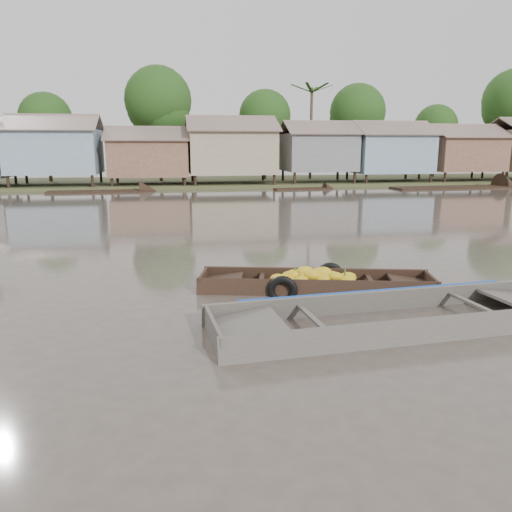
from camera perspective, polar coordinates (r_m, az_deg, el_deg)
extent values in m
plane|color=#473E36|center=(10.58, 2.74, -4.77)|extent=(120.00, 120.00, 0.00)
cube|color=#384723|center=(43.03, -6.72, 8.25)|extent=(120.00, 12.00, 0.50)
cube|color=#7691A3|center=(40.24, -21.93, 11.01)|extent=(6.20, 5.20, 3.20)
cube|color=brown|center=(38.90, -22.62, 13.97)|extent=(6.60, 3.02, 1.28)
cube|color=brown|center=(41.64, -21.76, 13.88)|extent=(6.60, 3.02, 1.28)
cube|color=brown|center=(39.41, -12.15, 10.88)|extent=(5.80, 4.60, 2.70)
cube|color=brown|center=(38.17, -12.36, 13.53)|extent=(6.20, 2.67, 1.14)
cube|color=brown|center=(40.65, -12.20, 13.46)|extent=(6.20, 2.67, 1.14)
cube|color=gray|center=(39.64, -2.86, 11.80)|extent=(6.50, 5.30, 3.30)
cube|color=brown|center=(38.25, -2.63, 14.92)|extent=(6.90, 3.08, 1.31)
cube|color=brown|center=(41.09, -3.13, 14.75)|extent=(6.90, 3.08, 1.31)
cube|color=slate|center=(41.06, 7.10, 11.68)|extent=(5.40, 4.70, 2.90)
cube|color=brown|center=(39.87, 7.71, 14.37)|extent=(5.80, 2.73, 1.17)
cube|color=brown|center=(42.30, 6.66, 14.28)|extent=(5.80, 2.73, 1.17)
cube|color=#7691A3|center=(43.16, 14.90, 11.26)|extent=(6.00, 5.00, 3.10)
cube|color=brown|center=(41.94, 15.83, 13.92)|extent=(6.40, 2.90, 1.24)
cube|color=brown|center=(44.41, 14.32, 13.90)|extent=(6.40, 2.90, 1.24)
cube|color=brown|center=(46.20, 22.40, 10.75)|extent=(5.70, 4.90, 2.80)
cube|color=brown|center=(45.09, 23.49, 12.99)|extent=(6.10, 2.85, 1.21)
cube|color=brown|center=(47.34, 21.73, 13.07)|extent=(6.10, 2.85, 1.21)
cylinder|color=#473323|center=(44.96, -22.61, 10.70)|extent=(0.28, 0.28, 4.90)
sphere|color=#123310|center=(45.00, -22.91, 14.26)|extent=(4.20, 4.20, 4.20)
cylinder|color=#473323|center=(42.87, -10.93, 12.32)|extent=(0.28, 0.28, 6.30)
sphere|color=#123310|center=(43.02, -11.13, 17.11)|extent=(5.40, 5.40, 5.40)
cylinder|color=#473323|center=(44.62, 1.01, 11.86)|extent=(0.28, 0.28, 5.25)
sphere|color=#123310|center=(44.69, 1.02, 15.71)|extent=(4.50, 4.50, 4.50)
cylinder|color=#473323|center=(45.82, 11.35, 11.86)|extent=(0.28, 0.28, 5.60)
sphere|color=#123310|center=(45.90, 11.53, 15.85)|extent=(4.80, 4.80, 4.80)
cylinder|color=#473323|center=(50.09, 19.65, 10.82)|extent=(0.28, 0.28, 4.55)
sphere|color=#123310|center=(50.11, 19.87, 13.79)|extent=(3.90, 3.90, 3.90)
cylinder|color=#473323|center=(53.00, 27.03, 11.39)|extent=(0.28, 0.28, 6.65)
cylinder|color=#473323|center=(45.05, 6.29, 13.54)|extent=(0.24, 0.24, 8.00)
cube|color=black|center=(11.29, 6.79, -4.15)|extent=(5.15, 2.09, 0.08)
cube|color=black|center=(11.76, 6.67, -2.46)|extent=(5.07, 1.30, 0.48)
cube|color=black|center=(10.70, 6.98, -3.98)|extent=(5.07, 1.30, 0.48)
cube|color=black|center=(11.66, 19.35, -3.23)|extent=(0.31, 1.11, 0.45)
cube|color=black|center=(11.53, 17.26, -2.96)|extent=(1.08, 1.14, 0.18)
cube|color=black|center=(11.36, -6.04, -2.98)|extent=(0.31, 1.11, 0.45)
cube|color=black|center=(11.29, -3.84, -2.75)|extent=(1.08, 1.14, 0.18)
cube|color=black|center=(11.20, 0.63, -2.64)|extent=(0.34, 1.07, 0.05)
cube|color=black|center=(11.35, 12.95, -2.76)|extent=(0.34, 1.07, 0.05)
ellipsoid|color=yellow|center=(10.94, 3.49, -3.28)|extent=(0.46, 0.37, 0.25)
ellipsoid|color=yellow|center=(11.07, 9.07, -2.34)|extent=(0.37, 0.29, 0.20)
ellipsoid|color=yellow|center=(10.92, 2.69, -3.60)|extent=(0.37, 0.30, 0.20)
ellipsoid|color=yellow|center=(10.94, 5.22, -2.77)|extent=(0.36, 0.29, 0.20)
ellipsoid|color=yellow|center=(11.29, 6.57, -2.12)|extent=(0.44, 0.35, 0.24)
ellipsoid|color=yellow|center=(11.41, 6.08, -2.26)|extent=(0.38, 0.30, 0.21)
ellipsoid|color=yellow|center=(11.01, 3.80, -2.96)|extent=(0.42, 0.33, 0.23)
ellipsoid|color=yellow|center=(11.44, 5.47, -2.02)|extent=(0.37, 0.30, 0.20)
ellipsoid|color=yellow|center=(11.51, 9.67, -2.55)|extent=(0.41, 0.32, 0.22)
ellipsoid|color=yellow|center=(11.20, 5.62, -1.78)|extent=(0.44, 0.35, 0.24)
ellipsoid|color=yellow|center=(11.25, 6.97, -1.83)|extent=(0.36, 0.28, 0.19)
ellipsoid|color=yellow|center=(11.15, 2.89, -2.74)|extent=(0.47, 0.37, 0.26)
ellipsoid|color=yellow|center=(11.31, 2.51, -2.62)|extent=(0.43, 0.34, 0.23)
ellipsoid|color=yellow|center=(11.22, 3.84, -2.27)|extent=(0.40, 0.32, 0.22)
ellipsoid|color=yellow|center=(10.93, 7.38, -3.34)|extent=(0.38, 0.30, 0.21)
ellipsoid|color=yellow|center=(11.53, 7.91, -2.34)|extent=(0.40, 0.32, 0.22)
ellipsoid|color=yellow|center=(11.10, 7.21, -2.37)|extent=(0.42, 0.33, 0.23)
ellipsoid|color=yellow|center=(11.03, 6.45, -2.17)|extent=(0.44, 0.35, 0.24)
ellipsoid|color=yellow|center=(11.02, 3.35, -2.96)|extent=(0.47, 0.37, 0.25)
ellipsoid|color=yellow|center=(11.29, 5.75, -2.18)|extent=(0.41, 0.33, 0.22)
ellipsoid|color=yellow|center=(11.56, 8.07, -2.35)|extent=(0.39, 0.31, 0.21)
ellipsoid|color=yellow|center=(11.22, 4.43, -2.17)|extent=(0.47, 0.37, 0.25)
ellipsoid|color=yellow|center=(10.95, 3.71, -3.36)|extent=(0.45, 0.36, 0.25)
ellipsoid|color=yellow|center=(11.17, 2.48, -3.14)|extent=(0.36, 0.29, 0.20)
ellipsoid|color=yellow|center=(11.10, 5.85, -2.31)|extent=(0.44, 0.35, 0.24)
ellipsoid|color=yellow|center=(11.14, 10.42, -2.79)|extent=(0.43, 0.34, 0.23)
ellipsoid|color=yellow|center=(11.36, 6.03, -2.16)|extent=(0.42, 0.33, 0.23)
ellipsoid|color=yellow|center=(11.16, 8.56, -2.29)|extent=(0.43, 0.34, 0.23)
ellipsoid|color=yellow|center=(11.01, 11.47, -3.49)|extent=(0.39, 0.31, 0.21)
ellipsoid|color=yellow|center=(11.04, 7.74, -2.67)|extent=(0.41, 0.32, 0.22)
ellipsoid|color=yellow|center=(11.46, 10.44, -2.43)|extent=(0.46, 0.36, 0.25)
ellipsoid|color=yellow|center=(11.14, 7.62, -1.89)|extent=(0.48, 0.38, 0.26)
cylinder|color=#3F6626|center=(11.15, 4.50, -1.84)|extent=(0.04, 0.04, 0.17)
cylinder|color=#3F6626|center=(11.18, 7.79, -1.88)|extent=(0.04, 0.04, 0.17)
cylinder|color=#3F6626|center=(11.22, 10.13, -1.90)|extent=(0.04, 0.04, 0.17)
torus|color=black|center=(11.86, 8.43, -2.30)|extent=(0.69, 0.31, 0.67)
torus|color=black|center=(10.61, 3.04, -3.95)|extent=(0.67, 0.31, 0.65)
cube|color=#49433E|center=(9.35, 15.83, -8.14)|extent=(6.73, 1.97, 0.08)
cube|color=#49433E|center=(9.94, 13.58, -5.36)|extent=(6.77, 0.71, 0.54)
cube|color=#49433E|center=(8.63, 18.62, -8.46)|extent=(6.77, 0.71, 0.54)
cube|color=#49433E|center=(8.18, -4.90, -8.97)|extent=(0.20, 1.65, 0.51)
cube|color=#49433E|center=(8.27, -0.92, -8.22)|extent=(1.26, 1.52, 0.22)
cube|color=#49433E|center=(8.57, 6.66, -7.22)|extent=(0.23, 1.59, 0.05)
cube|color=#49433E|center=(10.11, 23.79, -5.16)|extent=(0.23, 1.59, 0.05)
cube|color=#665E54|center=(9.34, 15.84, -7.93)|extent=(5.14, 1.71, 0.02)
cube|color=#103FA0|center=(9.93, 13.50, -4.13)|extent=(5.47, 0.53, 0.13)
cube|color=black|center=(36.70, 5.17, 7.49)|extent=(4.07, 1.27, 0.35)
cube|color=black|center=(40.56, 21.37, 7.16)|extent=(9.27, 2.59, 0.35)
cube|color=black|center=(36.02, -17.83, 6.85)|extent=(6.41, 1.68, 0.35)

